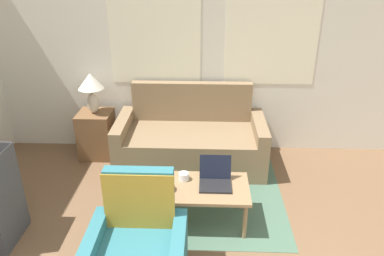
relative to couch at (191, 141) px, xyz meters
The scene contains 9 objects.
wall_back 1.16m from the couch, 53.48° to the left, with size 6.58×0.06×2.60m.
rug 0.68m from the couch, 83.01° to the right, with size 1.87×1.90×0.01m.
couch is the anchor object (origin of this frame).
side_table 1.21m from the couch, behind, with size 0.41×0.41×0.59m.
table_lamp 1.38m from the couch, behind, with size 0.31×0.31×0.50m.
coffee_table 1.16m from the couch, 86.28° to the right, with size 1.04×0.54×0.40m.
laptop 1.15m from the couch, 75.92° to the right, with size 0.30×0.30×0.24m.
cup_navy 1.05m from the couch, 91.34° to the right, with size 0.10×0.10×0.07m.
snack_bowl 1.24m from the couch, 98.07° to the right, with size 0.15×0.15×0.07m.
Camera 1 is at (-0.16, -0.90, 2.36)m, focal length 35.00 mm.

